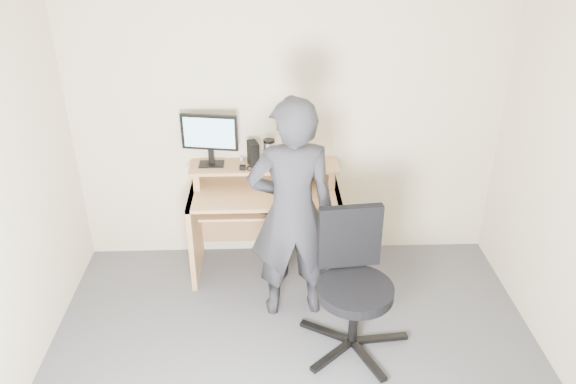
{
  "coord_description": "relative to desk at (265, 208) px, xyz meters",
  "views": [
    {
      "loc": [
        -0.16,
        -2.51,
        2.86
      ],
      "look_at": [
        -0.03,
        1.05,
        0.95
      ],
      "focal_mm": 35.0,
      "sensor_mm": 36.0,
      "label": 1
    }
  ],
  "objects": [
    {
      "name": "person",
      "position": [
        0.19,
        -0.61,
        0.31
      ],
      "size": [
        0.67,
        0.47,
        1.72
      ],
      "primitive_type": "imported",
      "rotation": [
        0.0,
        0.0,
        3.24
      ],
      "color": "black",
      "rests_on": "ground"
    },
    {
      "name": "external_drive",
      "position": [
        -0.09,
        0.07,
        0.46
      ],
      "size": [
        0.1,
        0.14,
        0.2
      ],
      "primitive_type": "cube",
      "rotation": [
        0.0,
        0.0,
        0.3
      ],
      "color": "black",
      "rests_on": "desk"
    },
    {
      "name": "travel_mug",
      "position": [
        0.04,
        0.07,
        0.46
      ],
      "size": [
        0.11,
        0.11,
        0.2
      ],
      "primitive_type": "cylinder",
      "rotation": [
        0.0,
        0.0,
        -0.34
      ],
      "color": "silver",
      "rests_on": "desk"
    },
    {
      "name": "office_chair",
      "position": [
        0.6,
        -0.97,
        -0.01
      ],
      "size": [
        0.77,
        0.78,
        0.99
      ],
      "rotation": [
        0.0,
        0.0,
        0.1
      ],
      "color": "black",
      "rests_on": "ground"
    },
    {
      "name": "smartphone",
      "position": [
        0.23,
        0.01,
        0.37
      ],
      "size": [
        0.11,
        0.15,
        0.01
      ],
      "primitive_type": "cube",
      "rotation": [
        0.0,
        0.0,
        -0.35
      ],
      "color": "black",
      "rests_on": "desk"
    },
    {
      "name": "desk",
      "position": [
        0.0,
        0.0,
        0.0
      ],
      "size": [
        1.2,
        0.6,
        0.91
      ],
      "color": "tan",
      "rests_on": "ground"
    },
    {
      "name": "back_wall",
      "position": [
        0.2,
        0.22,
        0.7
      ],
      "size": [
        3.5,
        0.02,
        2.5
      ],
      "primitive_type": "cube",
      "color": "beige",
      "rests_on": "ground"
    },
    {
      "name": "headphones",
      "position": [
        -0.12,
        0.16,
        0.37
      ],
      "size": [
        0.16,
        0.16,
        0.06
      ],
      "primitive_type": "torus",
      "rotation": [
        0.26,
        0.0,
        -0.02
      ],
      "color": "silver",
      "rests_on": "desk"
    },
    {
      "name": "monitor",
      "position": [
        -0.42,
        0.08,
        0.62
      ],
      "size": [
        0.45,
        0.13,
        0.43
      ],
      "rotation": [
        0.0,
        0.0,
        -0.17
      ],
      "color": "black",
      "rests_on": "desk"
    },
    {
      "name": "mouse",
      "position": [
        0.32,
        -0.18,
        0.22
      ],
      "size": [
        0.1,
        0.07,
        0.04
      ],
      "primitive_type": "ellipsoid",
      "rotation": [
        0.0,
        0.0,
        -0.09
      ],
      "color": "black",
      "rests_on": "desk"
    },
    {
      "name": "charger",
      "position": [
        -0.17,
        -0.01,
        0.38
      ],
      "size": [
        0.05,
        0.05,
        0.03
      ],
      "primitive_type": "cube",
      "rotation": [
        0.0,
        0.0,
        -0.14
      ],
      "color": "black",
      "rests_on": "desk"
    },
    {
      "name": "keyboard",
      "position": [
        -0.05,
        -0.17,
        0.12
      ],
      "size": [
        0.49,
        0.33,
        0.03
      ],
      "primitive_type": "cube",
      "rotation": [
        0.0,
        0.0,
        -0.35
      ],
      "color": "black",
      "rests_on": "desk"
    }
  ]
}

